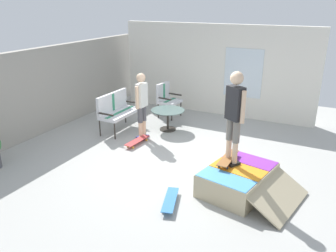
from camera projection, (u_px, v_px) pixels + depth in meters
The scene contains 12 objects.
ground_plane at pixel (175, 166), 7.38m from camera, with size 12.00×12.00×0.10m, color #A8A8A3.
back_wall_cinderblock at pixel (34, 93), 8.67m from camera, with size 9.00×0.20×2.20m.
house_facade at pixel (215, 70), 10.28m from camera, with size 0.23×6.00×2.70m.
skate_ramp at pixel (239, 180), 6.26m from camera, with size 1.68×1.85×0.45m.
patio_bench at pixel (116, 108), 9.10m from camera, with size 1.26×0.56×1.02m.
patio_chair_near_house at pixel (166, 97), 10.17m from camera, with size 0.67×0.60×1.02m.
patio_table at pixel (168, 116), 9.16m from camera, with size 0.90×0.90×0.57m.
person_watching at pixel (142, 101), 8.42m from camera, with size 0.48×0.25×1.68m.
person_skater at pixel (234, 112), 6.03m from camera, with size 0.35×0.43×1.74m.
skateboard_by_bench at pixel (137, 141), 8.35m from camera, with size 0.81×0.27×0.10m.
skateboard_spare at pixel (170, 200), 5.88m from camera, with size 0.82×0.43×0.10m.
skateboard_on_ramp at pixel (228, 158), 6.41m from camera, with size 0.80×0.20×0.10m.
Camera 1 is at (-5.97, -2.86, 3.34)m, focal length 36.36 mm.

